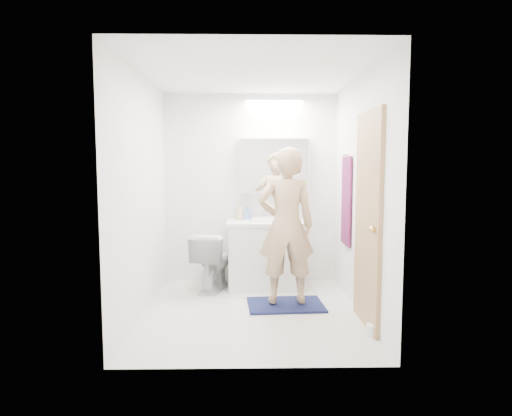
{
  "coord_description": "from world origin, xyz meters",
  "views": [
    {
      "loc": [
        -0.03,
        -4.37,
        1.5
      ],
      "look_at": [
        0.05,
        0.25,
        1.05
      ],
      "focal_mm": 30.76,
      "sensor_mm": 36.0,
      "label": 1
    }
  ],
  "objects_px": {
    "medicine_cabinet": "(274,165)",
    "soap_bottle_b": "(248,212)",
    "soap_bottle_a": "(239,211)",
    "toothbrush_cup": "(286,215)",
    "person": "(286,226)",
    "toilet_paper_roll": "(373,330)",
    "toilet": "(212,261)",
    "vanity_cabinet": "(266,255)"
  },
  "relations": [
    {
      "from": "soap_bottle_a",
      "to": "toothbrush_cup",
      "type": "bearing_deg",
      "value": 0.97
    },
    {
      "from": "medicine_cabinet",
      "to": "person",
      "type": "distance_m",
      "value": 1.17
    },
    {
      "from": "toilet_paper_roll",
      "to": "soap_bottle_b",
      "type": "bearing_deg",
      "value": 121.74
    },
    {
      "from": "toilet",
      "to": "toilet_paper_roll",
      "type": "xyz_separation_m",
      "value": [
        1.53,
        -1.49,
        -0.3
      ]
    },
    {
      "from": "medicine_cabinet",
      "to": "toothbrush_cup",
      "type": "bearing_deg",
      "value": -18.9
    },
    {
      "from": "toilet",
      "to": "soap_bottle_a",
      "type": "distance_m",
      "value": 0.71
    },
    {
      "from": "vanity_cabinet",
      "to": "medicine_cabinet",
      "type": "distance_m",
      "value": 1.14
    },
    {
      "from": "soap_bottle_b",
      "to": "toilet_paper_roll",
      "type": "relative_size",
      "value": 1.55
    },
    {
      "from": "soap_bottle_a",
      "to": "toilet_paper_roll",
      "type": "xyz_separation_m",
      "value": [
        1.21,
        -1.76,
        -0.88
      ]
    },
    {
      "from": "medicine_cabinet",
      "to": "soap_bottle_a",
      "type": "xyz_separation_m",
      "value": [
        -0.45,
        -0.06,
        -0.57
      ]
    },
    {
      "from": "soap_bottle_a",
      "to": "soap_bottle_b",
      "type": "distance_m",
      "value": 0.11
    },
    {
      "from": "toothbrush_cup",
      "to": "toilet",
      "type": "bearing_deg",
      "value": -163.24
    },
    {
      "from": "vanity_cabinet",
      "to": "toothbrush_cup",
      "type": "relative_size",
      "value": 8.17
    },
    {
      "from": "medicine_cabinet",
      "to": "toilet",
      "type": "height_order",
      "value": "medicine_cabinet"
    },
    {
      "from": "vanity_cabinet",
      "to": "toilet_paper_roll",
      "type": "xyz_separation_m",
      "value": [
        0.88,
        -1.61,
        -0.34
      ]
    },
    {
      "from": "vanity_cabinet",
      "to": "toothbrush_cup",
      "type": "height_order",
      "value": "toothbrush_cup"
    },
    {
      "from": "toilet",
      "to": "soap_bottle_a",
      "type": "height_order",
      "value": "soap_bottle_a"
    },
    {
      "from": "soap_bottle_a",
      "to": "soap_bottle_b",
      "type": "bearing_deg",
      "value": 15.94
    },
    {
      "from": "toilet",
      "to": "toothbrush_cup",
      "type": "bearing_deg",
      "value": -151.28
    },
    {
      "from": "soap_bottle_b",
      "to": "person",
      "type": "bearing_deg",
      "value": -66.78
    },
    {
      "from": "person",
      "to": "toothbrush_cup",
      "type": "distance_m",
      "value": 0.94
    },
    {
      "from": "toilet",
      "to": "person",
      "type": "relative_size",
      "value": 0.43
    },
    {
      "from": "person",
      "to": "toilet_paper_roll",
      "type": "distance_m",
      "value": 1.36
    },
    {
      "from": "toilet",
      "to": "toilet_paper_roll",
      "type": "height_order",
      "value": "toilet"
    },
    {
      "from": "vanity_cabinet",
      "to": "toilet_paper_roll",
      "type": "bearing_deg",
      "value": -61.29
    },
    {
      "from": "toilet",
      "to": "toilet_paper_roll",
      "type": "distance_m",
      "value": 2.16
    },
    {
      "from": "person",
      "to": "soap_bottle_a",
      "type": "distance_m",
      "value": 1.06
    },
    {
      "from": "medicine_cabinet",
      "to": "toothbrush_cup",
      "type": "xyz_separation_m",
      "value": [
        0.15,
        -0.05,
        -0.63
      ]
    },
    {
      "from": "soap_bottle_b",
      "to": "vanity_cabinet",
      "type": "bearing_deg",
      "value": -38.62
    },
    {
      "from": "toilet",
      "to": "soap_bottle_a",
      "type": "xyz_separation_m",
      "value": [
        0.32,
        0.27,
        0.58
      ]
    },
    {
      "from": "toilet",
      "to": "soap_bottle_b",
      "type": "relative_size",
      "value": 4.12
    },
    {
      "from": "toilet",
      "to": "soap_bottle_a",
      "type": "relative_size",
      "value": 3.22
    },
    {
      "from": "vanity_cabinet",
      "to": "person",
      "type": "xyz_separation_m",
      "value": [
        0.18,
        -0.77,
        0.48
      ]
    },
    {
      "from": "soap_bottle_b",
      "to": "toilet_paper_roll",
      "type": "distance_m",
      "value": 2.27
    },
    {
      "from": "person",
      "to": "toothbrush_cup",
      "type": "xyz_separation_m",
      "value": [
        0.08,
        0.93,
        0.0
      ]
    },
    {
      "from": "toilet_paper_roll",
      "to": "vanity_cabinet",
      "type": "bearing_deg",
      "value": 118.71
    },
    {
      "from": "person",
      "to": "toilet",
      "type": "bearing_deg",
      "value": -41.7
    },
    {
      "from": "medicine_cabinet",
      "to": "soap_bottle_b",
      "type": "relative_size",
      "value": 5.16
    },
    {
      "from": "vanity_cabinet",
      "to": "soap_bottle_a",
      "type": "distance_m",
      "value": 0.65
    },
    {
      "from": "vanity_cabinet",
      "to": "toilet_paper_roll",
      "type": "relative_size",
      "value": 8.18
    },
    {
      "from": "medicine_cabinet",
      "to": "soap_bottle_b",
      "type": "height_order",
      "value": "medicine_cabinet"
    },
    {
      "from": "vanity_cabinet",
      "to": "person",
      "type": "relative_size",
      "value": 0.55
    }
  ]
}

